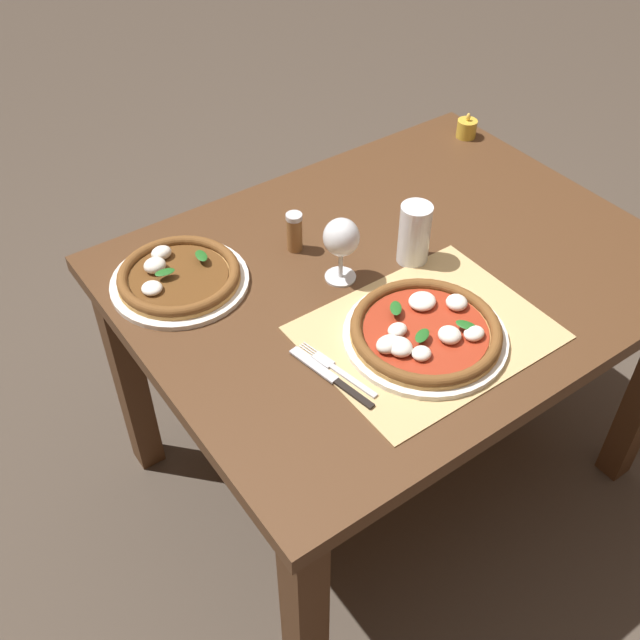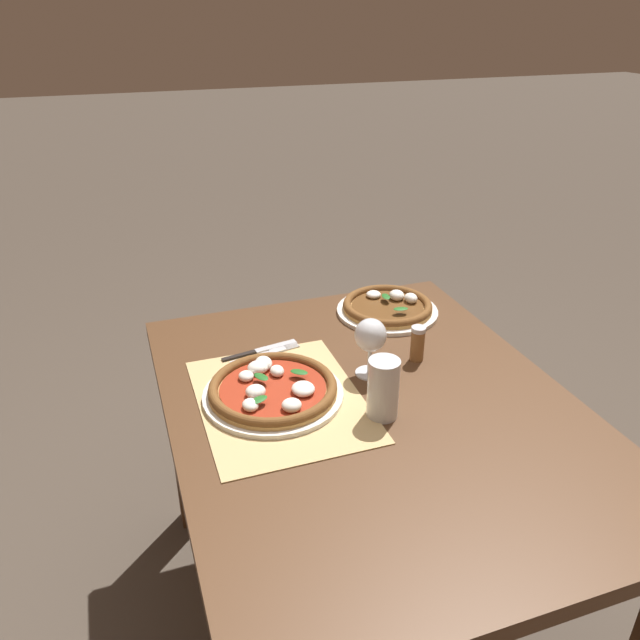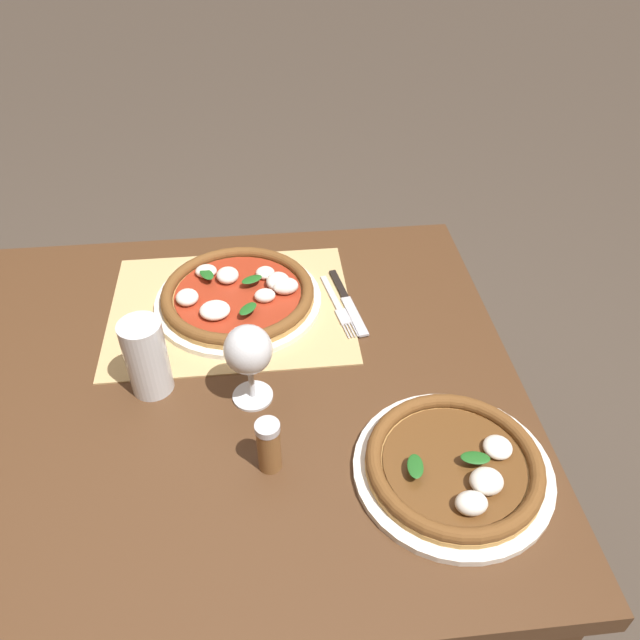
% 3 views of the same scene
% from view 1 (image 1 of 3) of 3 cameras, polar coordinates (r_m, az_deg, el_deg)
% --- Properties ---
extents(ground_plane, '(24.00, 24.00, 0.00)m').
position_cam_1_polar(ground_plane, '(2.25, 4.54, -10.72)').
color(ground_plane, '#473D33').
extents(dining_table, '(1.21, 0.94, 0.74)m').
position_cam_1_polar(dining_table, '(1.78, 5.64, 1.45)').
color(dining_table, '#4C301C').
rests_on(dining_table, ground).
extents(paper_placemat, '(0.48, 0.38, 0.00)m').
position_cam_1_polar(paper_placemat, '(1.55, 8.12, -0.95)').
color(paper_placemat, tan).
rests_on(paper_placemat, dining_table).
extents(pizza_near, '(0.34, 0.34, 0.05)m').
position_cam_1_polar(pizza_near, '(1.52, 8.04, -0.89)').
color(pizza_near, silver).
rests_on(pizza_near, paper_placemat).
extents(pizza_far, '(0.31, 0.31, 0.05)m').
position_cam_1_polar(pizza_far, '(1.67, -10.75, 3.25)').
color(pizza_far, silver).
rests_on(pizza_far, dining_table).
extents(wine_glass, '(0.08, 0.08, 0.16)m').
position_cam_1_polar(wine_glass, '(1.61, 1.63, 6.13)').
color(wine_glass, silver).
rests_on(wine_glass, dining_table).
extents(pint_glass, '(0.07, 0.07, 0.15)m').
position_cam_1_polar(pint_glass, '(1.69, 7.14, 6.50)').
color(pint_glass, silver).
rests_on(pint_glass, dining_table).
extents(fork, '(0.05, 0.20, 0.00)m').
position_cam_1_polar(fork, '(1.46, 1.25, -3.77)').
color(fork, '#B7B7BC').
rests_on(fork, paper_placemat).
extents(knife, '(0.05, 0.21, 0.01)m').
position_cam_1_polar(knife, '(1.45, 0.83, -4.38)').
color(knife, black).
rests_on(knife, paper_placemat).
extents(votive_candle, '(0.06, 0.06, 0.07)m').
position_cam_1_polar(votive_candle, '(2.22, 11.10, 14.08)').
color(votive_candle, gold).
rests_on(votive_candle, dining_table).
extents(pepper_shaker, '(0.04, 0.04, 0.10)m').
position_cam_1_polar(pepper_shaker, '(1.73, -1.96, 6.73)').
color(pepper_shaker, brown).
rests_on(pepper_shaker, dining_table).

